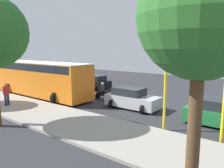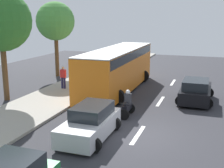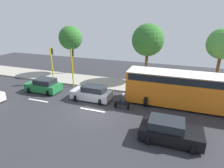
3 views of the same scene
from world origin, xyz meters
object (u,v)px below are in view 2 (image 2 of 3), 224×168
city_bus (118,66)px  motorcycle (127,105)px  car_black (196,91)px  car_silver (90,123)px  street_tree_center (55,22)px  pedestrian_near_signal (63,77)px  street_tree_north (1,21)px

city_bus → motorcycle: 6.07m
car_black → motorcycle: (3.40, 4.30, -0.07)m
car_black → car_silver: same height
car_silver → street_tree_center: street_tree_center is taller
city_bus → pedestrian_near_signal: (3.91, 1.33, -0.79)m
car_black → street_tree_north: 13.35m
pedestrian_near_signal → car_silver: bearing=126.0°
car_black → pedestrian_near_signal: (9.65, 0.16, 0.35)m
street_tree_center → motorcycle: bearing=136.8°
car_black → car_silver: size_ratio=1.02×
pedestrian_near_signal → street_tree_center: 6.89m
motorcycle → street_tree_center: (9.40, -8.82, 4.38)m
car_silver → city_bus: bearing=-80.0°
motorcycle → city_bus: bearing=-66.9°
car_silver → city_bus: (1.56, -8.86, 1.14)m
car_black → city_bus: (5.73, -1.17, 1.13)m
car_silver → pedestrian_near_signal: bearing=-54.0°
city_bus → street_tree_center: size_ratio=1.62×
motorcycle → street_tree_north: size_ratio=0.21×
car_black → street_tree_north: size_ratio=0.56×
street_tree_center → street_tree_north: bearing=95.5°
street_tree_north → car_black: bearing=-162.8°
pedestrian_near_signal → street_tree_center: street_tree_center is taller
car_black → city_bus: size_ratio=0.37×
car_black → street_tree_center: size_ratio=0.59×
motorcycle → pedestrian_near_signal: (6.25, -4.14, 0.42)m
street_tree_north → street_tree_center: bearing=-84.5°
motorcycle → street_tree_center: street_tree_center is taller
street_tree_center → pedestrian_near_signal: bearing=124.0°
city_bus → street_tree_north: 8.63m
pedestrian_near_signal → street_tree_center: (3.15, -4.67, 3.96)m
city_bus → street_tree_north: bearing=37.9°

